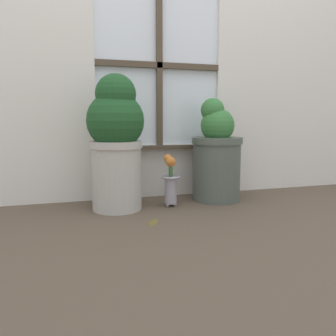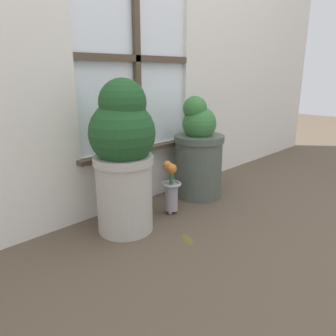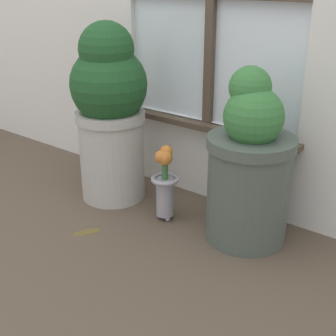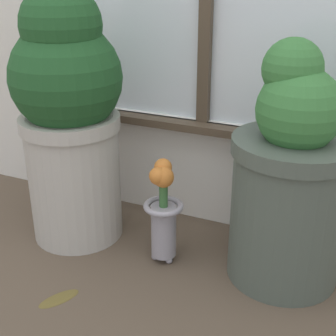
# 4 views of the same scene
# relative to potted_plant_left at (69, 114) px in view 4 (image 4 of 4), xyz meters

# --- Properties ---
(ground_plane) EXTENTS (10.00, 10.00, 0.00)m
(ground_plane) POSITION_rel_potted_plant_left_xyz_m (0.32, -0.36, -0.39)
(ground_plane) COLOR brown
(potted_plant_left) EXTENTS (0.32, 0.32, 0.75)m
(potted_plant_left) POSITION_rel_potted_plant_left_xyz_m (0.00, 0.00, 0.00)
(potted_plant_left) COLOR #B7B2A8
(potted_plant_left) RESTS_ON ground_plane
(potted_plant_right) EXTENTS (0.31, 0.31, 0.63)m
(potted_plant_right) POSITION_rel_potted_plant_left_xyz_m (0.63, 0.05, -0.11)
(potted_plant_right) COLOR #4C564C
(potted_plant_right) RESTS_ON ground_plane
(flower_vase) EXTENTS (0.11, 0.11, 0.31)m
(flower_vase) POSITION_rel_potted_plant_left_xyz_m (0.31, -0.02, -0.23)
(flower_vase) COLOR #99939E
(flower_vase) RESTS_ON ground_plane
(fallen_leaf) EXTENTS (0.09, 0.12, 0.01)m
(fallen_leaf) POSITION_rel_potted_plant_left_xyz_m (0.14, -0.30, -0.39)
(fallen_leaf) COLOR brown
(fallen_leaf) RESTS_ON ground_plane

